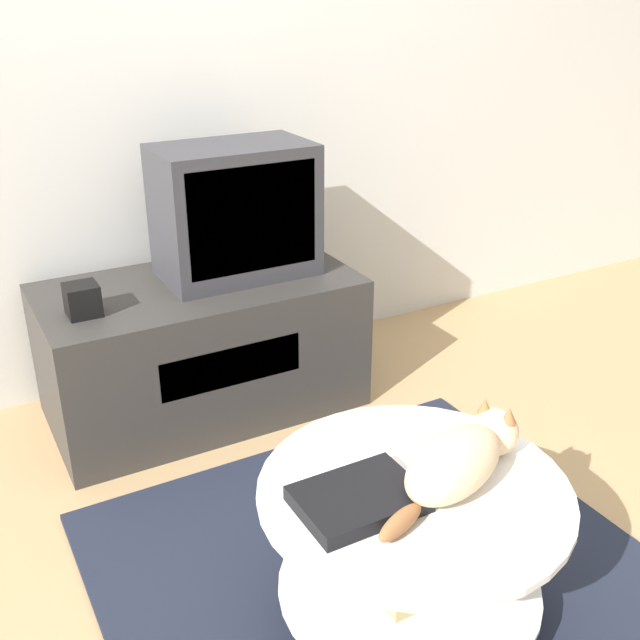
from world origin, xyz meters
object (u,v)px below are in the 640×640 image
speaker (82,300)px  dvd_box (359,499)px  cat (461,458)px  tv (235,211)px

speaker → dvd_box: speaker is taller
dvd_box → cat: (0.25, -0.04, 0.05)m
speaker → tv: bearing=10.2°
tv → cat: (-0.01, -1.30, -0.25)m
dvd_box → speaker: bearing=105.7°
tv → dvd_box: bearing=-101.5°
speaker → cat: size_ratio=0.21×
tv → speaker: size_ratio=5.24×
tv → dvd_box: (-0.26, -1.26, -0.30)m
dvd_box → cat: cat is taller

